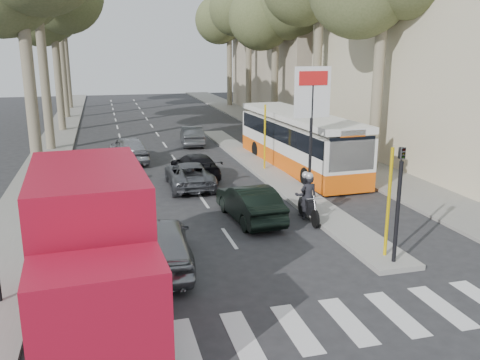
# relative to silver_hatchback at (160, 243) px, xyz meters

# --- Properties ---
(ground) EXTENTS (120.00, 120.00, 0.00)m
(ground) POSITION_rel_silver_hatchback_xyz_m (3.41, -0.26, -0.76)
(ground) COLOR #28282B
(ground) RESTS_ON ground
(sidewalk_right) EXTENTS (3.20, 70.00, 0.12)m
(sidewalk_right) POSITION_rel_silver_hatchback_xyz_m (12.01, 24.74, -0.70)
(sidewalk_right) COLOR gray
(sidewalk_right) RESTS_ON ground
(median_left) EXTENTS (2.40, 64.00, 0.12)m
(median_left) POSITION_rel_silver_hatchback_xyz_m (-4.59, 27.74, -0.70)
(median_left) COLOR gray
(median_left) RESTS_ON ground
(traffic_island) EXTENTS (1.50, 26.00, 0.16)m
(traffic_island) POSITION_rel_silver_hatchback_xyz_m (6.66, 10.74, -0.68)
(traffic_island) COLOR gray
(traffic_island) RESTS_ON ground
(building_far) EXTENTS (11.00, 20.00, 16.00)m
(building_far) POSITION_rel_silver_hatchback_xyz_m (18.91, 33.74, 7.24)
(building_far) COLOR #B7A88E
(building_far) RESTS_ON ground
(billboard) EXTENTS (1.50, 12.10, 5.60)m
(billboard) POSITION_rel_silver_hatchback_xyz_m (6.66, 4.74, 2.95)
(billboard) COLOR yellow
(billboard) RESTS_ON ground
(traffic_light_island) EXTENTS (0.16, 0.41, 3.60)m
(traffic_light_island) POSITION_rel_silver_hatchback_xyz_m (6.66, -1.76, 1.73)
(traffic_light_island) COLOR black
(traffic_light_island) RESTS_ON ground
(tree_l_e) EXTENTS (7.40, 7.20, 14.49)m
(tree_l_e) POSITION_rel_silver_hatchback_xyz_m (-4.56, 43.85, 9.97)
(tree_l_e) COLOR #6B604C
(tree_l_e) RESTS_ON ground
(tree_r_c) EXTENTS (7.40, 7.20, 13.32)m
(tree_r_c) POSITION_rel_silver_hatchback_xyz_m (12.44, 25.85, 8.94)
(tree_r_c) COLOR #6B604C
(tree_r_c) RESTS_ON ground
(tree_r_e) EXTENTS (7.40, 7.20, 14.10)m
(tree_r_e) POSITION_rel_silver_hatchback_xyz_m (12.64, 41.85, 9.63)
(tree_r_e) COLOR #6B604C
(tree_r_e) RESTS_ON ground
(silver_hatchback) EXTENTS (2.06, 4.54, 1.51)m
(silver_hatchback) POSITION_rel_silver_hatchback_xyz_m (0.00, 0.00, 0.00)
(silver_hatchback) COLOR gray
(silver_hatchback) RESTS_ON ground
(dark_hatchback) EXTENTS (1.75, 4.19, 1.35)m
(dark_hatchback) POSITION_rel_silver_hatchback_xyz_m (3.72, 3.43, -0.08)
(dark_hatchback) COLOR black
(dark_hatchback) RESTS_ON ground
(queue_car_a) EXTENTS (2.08, 4.34, 1.19)m
(queue_car_a) POSITION_rel_silver_hatchback_xyz_m (2.31, 8.64, -0.16)
(queue_car_a) COLOR #53555B
(queue_car_a) RESTS_ON ground
(queue_car_b) EXTENTS (2.17, 4.35, 1.21)m
(queue_car_b) POSITION_rel_silver_hatchback_xyz_m (2.91, 10.37, -0.15)
(queue_car_b) COLOR black
(queue_car_b) RESTS_ON ground
(queue_car_c) EXTENTS (2.29, 4.57, 1.50)m
(queue_car_c) POSITION_rel_silver_hatchback_xyz_m (-0.09, 14.93, -0.01)
(queue_car_c) COLOR #9B9DA3
(queue_car_c) RESTS_ON ground
(queue_car_d) EXTENTS (1.67, 3.98, 1.28)m
(queue_car_d) POSITION_rel_silver_hatchback_xyz_m (4.29, 19.16, -0.12)
(queue_car_d) COLOR #484B4F
(queue_car_d) RESTS_ON ground
(queue_car_e) EXTENTS (2.36, 5.08, 1.44)m
(queue_car_e) POSITION_rel_silver_hatchback_xyz_m (-2.25, 11.87, -0.04)
(queue_car_e) COLOR black
(queue_car_e) RESTS_ON ground
(red_truck) EXTENTS (2.87, 6.79, 3.56)m
(red_truck) POSITION_rel_silver_hatchback_xyz_m (-1.83, -2.54, 1.13)
(red_truck) COLOR black
(red_truck) RESTS_ON ground
(city_bus) EXTENTS (2.97, 11.51, 3.01)m
(city_bus) POSITION_rel_silver_hatchback_xyz_m (8.60, 10.99, 0.83)
(city_bus) COLOR #FB600D
(city_bus) RESTS_ON ground
(motorcycle) EXTENTS (0.81, 2.20, 1.87)m
(motorcycle) POSITION_rel_silver_hatchback_xyz_m (5.83, 2.97, 0.09)
(motorcycle) COLOR black
(motorcycle) RESTS_ON ground
(pedestrian_near) EXTENTS (1.03, 1.09, 1.72)m
(pedestrian_near) POSITION_rel_silver_hatchback_xyz_m (10.96, 9.77, 0.23)
(pedestrian_near) COLOR #372E45
(pedestrian_near) RESTS_ON sidewalk_right
(pedestrian_far) EXTENTS (1.08, 0.89, 1.54)m
(pedestrian_far) POSITION_rel_silver_hatchback_xyz_m (11.09, 11.65, 0.13)
(pedestrian_far) COLOR #695B4F
(pedestrian_far) RESTS_ON sidewalk_right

